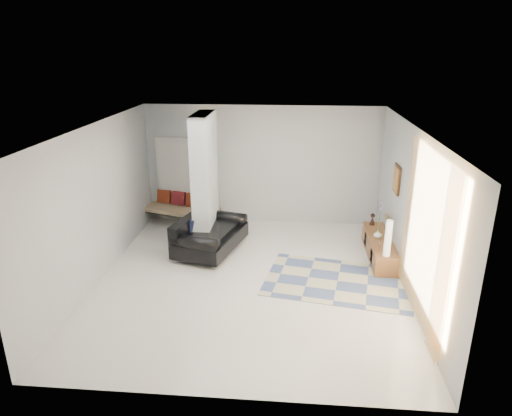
{
  "coord_description": "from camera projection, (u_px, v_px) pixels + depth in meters",
  "views": [
    {
      "loc": [
        0.74,
        -7.42,
        4.08
      ],
      "look_at": [
        0.06,
        0.6,
        1.19
      ],
      "focal_mm": 32.0,
      "sensor_mm": 36.0,
      "label": 1
    }
  ],
  "objects": [
    {
      "name": "vase",
      "position": [
        378.0,
        234.0,
        9.18
      ],
      "size": [
        0.17,
        0.17,
        0.17
      ],
      "primitive_type": "imported",
      "rotation": [
        0.0,
        0.0,
        0.06
      ],
      "color": "silver",
      "rests_on": "media_console"
    },
    {
      "name": "floor",
      "position": [
        250.0,
        280.0,
        8.39
      ],
      "size": [
        6.0,
        6.0,
        0.0
      ],
      "primitive_type": "plane",
      "color": "silver",
      "rests_on": "ground"
    },
    {
      "name": "daybed",
      "position": [
        181.0,
        208.0,
        10.88
      ],
      "size": [
        1.89,
        1.22,
        0.77
      ],
      "rotation": [
        0.0,
        0.0,
        -0.3
      ],
      "color": "black",
      "rests_on": "floor"
    },
    {
      "name": "wall_right",
      "position": [
        412.0,
        213.0,
        7.7
      ],
      "size": [
        0.0,
        6.0,
        6.0
      ],
      "primitive_type": "plane",
      "rotation": [
        1.57,
        0.0,
        -1.57
      ],
      "color": "#B8BCBD",
      "rests_on": "ground"
    },
    {
      "name": "wall_art",
      "position": [
        397.0,
        179.0,
        8.74
      ],
      "size": [
        0.04,
        0.45,
        0.55
      ],
      "primitive_type": "cube",
      "color": "#3A220F",
      "rests_on": "wall_right"
    },
    {
      "name": "wall_left",
      "position": [
        97.0,
        204.0,
        8.14
      ],
      "size": [
        0.0,
        6.0,
        6.0
      ],
      "primitive_type": "plane",
      "rotation": [
        1.57,
        0.0,
        1.57
      ],
      "color": "#B8BCBD",
      "rests_on": "ground"
    },
    {
      "name": "partition_column",
      "position": [
        205.0,
        181.0,
        9.51
      ],
      "size": [
        0.35,
        1.2,
        2.8
      ],
      "primitive_type": "cube",
      "color": "silver",
      "rests_on": "floor"
    },
    {
      "name": "wall_front",
      "position": [
        224.0,
        298.0,
        5.11
      ],
      "size": [
        6.0,
        0.0,
        6.0
      ],
      "primitive_type": "plane",
      "rotation": [
        -1.57,
        0.0,
        0.0
      ],
      "color": "#B8BCBD",
      "rests_on": "ground"
    },
    {
      "name": "media_console",
      "position": [
        379.0,
        247.0,
        9.25
      ],
      "size": [
        0.45,
        1.87,
        0.8
      ],
      "color": "brown",
      "rests_on": "floor"
    },
    {
      "name": "loveseat",
      "position": [
        208.0,
        235.0,
        9.5
      ],
      "size": [
        1.43,
        1.94,
        0.76
      ],
      "rotation": [
        0.0,
        0.0,
        -0.26
      ],
      "color": "silver",
      "rests_on": "floor"
    },
    {
      "name": "wall_back",
      "position": [
        262.0,
        165.0,
        10.73
      ],
      "size": [
        6.0,
        0.0,
        6.0
      ],
      "primitive_type": "plane",
      "rotation": [
        1.57,
        0.0,
        0.0
      ],
      "color": "#B8BCBD",
      "rests_on": "ground"
    },
    {
      "name": "ceiling",
      "position": [
        249.0,
        128.0,
        7.45
      ],
      "size": [
        6.0,
        6.0,
        0.0
      ],
      "primitive_type": "plane",
      "rotation": [
        3.14,
        0.0,
        0.0
      ],
      "color": "white",
      "rests_on": "wall_back"
    },
    {
      "name": "curtain",
      "position": [
        425.0,
        237.0,
        6.61
      ],
      "size": [
        0.0,
        2.55,
        2.55
      ],
      "primitive_type": "plane",
      "rotation": [
        1.57,
        0.0,
        1.57
      ],
      "color": "#FFAE43",
      "rests_on": "wall_right"
    },
    {
      "name": "area_rug",
      "position": [
        337.0,
        281.0,
        8.33
      ],
      "size": [
        2.84,
        2.15,
        0.01
      ],
      "primitive_type": "cube",
      "rotation": [
        0.0,
        0.0,
        -0.18
      ],
      "color": "#C3BC95",
      "rests_on": "floor"
    },
    {
      "name": "hallway_door",
      "position": [
        175.0,
        179.0,
        10.99
      ],
      "size": [
        0.85,
        0.06,
        2.04
      ],
      "primitive_type": "cube",
      "color": "silver",
      "rests_on": "floor"
    },
    {
      "name": "bronze_figurine",
      "position": [
        372.0,
        219.0,
        9.85
      ],
      "size": [
        0.15,
        0.15,
        0.26
      ],
      "primitive_type": null,
      "rotation": [
        0.0,
        0.0,
        -0.15
      ],
      "color": "black",
      "rests_on": "media_console"
    },
    {
      "name": "cylinder_lamp",
      "position": [
        388.0,
        238.0,
        8.33
      ],
      "size": [
        0.13,
        0.13,
        0.69
      ],
      "primitive_type": "cylinder",
      "color": "silver",
      "rests_on": "media_console"
    }
  ]
}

